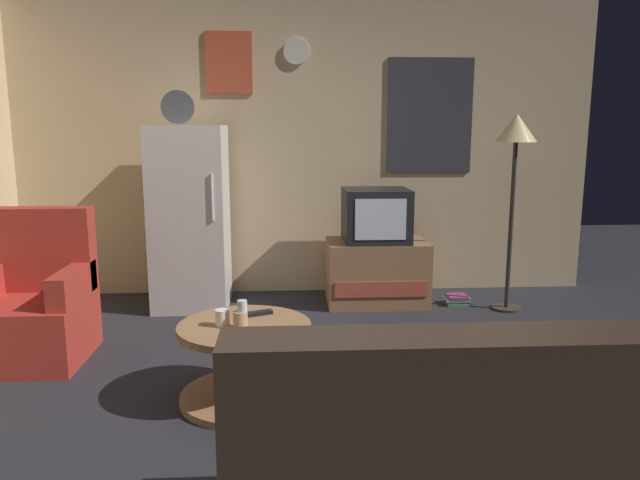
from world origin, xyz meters
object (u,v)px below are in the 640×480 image
coffee_table (245,362)px  mug_ceramic_tan (240,320)px  tv_stand (377,272)px  armchair (33,307)px  book_stack (457,300)px  crt_tv (376,215)px  mug_ceramic_white (222,318)px  standing_lamp (516,143)px  fridge (190,217)px  wine_glass (242,314)px  remote_control (259,313)px

coffee_table → mug_ceramic_tan: (-0.02, -0.07, 0.26)m
mug_ceramic_tan → coffee_table: bearing=77.0°
tv_stand → armchair: (-2.40, -1.11, 0.07)m
tv_stand → book_stack: size_ratio=3.82×
coffee_table → crt_tv: bearing=61.6°
coffee_table → mug_ceramic_white: 0.29m
coffee_table → mug_ceramic_tan: 0.27m
crt_tv → mug_ceramic_tan: crt_tv is taller
standing_lamp → armchair: size_ratio=1.66×
coffee_table → armchair: armchair is taller
crt_tv → standing_lamp: bearing=-12.7°
coffee_table → armchair: (-1.41, 0.71, 0.12)m
tv_stand → mug_ceramic_tan: 2.15m
crt_tv → standing_lamp: standing_lamp is taller
standing_lamp → book_stack: 1.38m
fridge → wine_glass: size_ratio=11.80×
mug_ceramic_white → armchair: bearing=150.3°
armchair → remote_control: bearing=-20.5°
mug_ceramic_white → book_stack: 2.55m
armchair → mug_ceramic_tan: bearing=-29.3°
mug_ceramic_white → tv_stand: bearing=58.9°
tv_stand → remote_control: tv_stand is taller
fridge → armchair: fridge is taller
standing_lamp → remote_control: standing_lamp is taller
standing_lamp → armchair: (-3.46, -0.86, -1.02)m
wine_glass → armchair: armchair is taller
remote_control → standing_lamp: bearing=13.2°
wine_glass → book_stack: 2.50m
tv_stand → remote_control: (-0.92, -1.66, 0.17)m
mug_ceramic_white → standing_lamp: bearing=36.5°
fridge → coffee_table: fridge is taller
fridge → book_stack: bearing=-2.7°
crt_tv → fridge: bearing=179.4°
standing_lamp → tv_stand: bearing=167.0°
remote_control → book_stack: remote_control is taller
coffee_table → mug_ceramic_white: (-0.11, -0.02, 0.26)m
remote_control → armchair: (-1.48, 0.55, -0.11)m
wine_glass → mug_ceramic_tan: size_ratio=1.67×
crt_tv → armchair: 2.67m
tv_stand → standing_lamp: (1.05, -0.24, 1.09)m
mug_ceramic_tan → armchair: (-1.39, 0.78, -0.14)m
tv_stand → mug_ceramic_tan: tv_stand is taller
crt_tv → book_stack: bearing=-7.3°
tv_stand → wine_glass: size_ratio=5.60×
mug_ceramic_white → armchair: 1.49m
coffee_table → mug_ceramic_white: mug_ceramic_white is taller
tv_stand → mug_ceramic_white: (-1.11, -1.84, 0.21)m
wine_glass → crt_tv: bearing=62.3°
tv_stand → mug_ceramic_white: size_ratio=9.33×
coffee_table → armchair: size_ratio=0.75×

